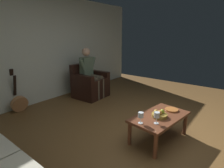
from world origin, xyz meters
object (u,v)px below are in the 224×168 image
at_px(guitar, 19,102).
at_px(wine_glass_near, 157,116).
at_px(armchair, 90,85).
at_px(person_seated, 90,71).
at_px(decorative_dish, 172,110).
at_px(fruit_bowl, 159,114).
at_px(wine_glass_far, 141,116).
at_px(coffee_table, 159,119).

bearing_deg(guitar, wine_glass_near, 100.79).
relative_size(armchair, wine_glass_near, 5.10).
bearing_deg(wine_glass_near, person_seated, -114.84).
xyz_separation_m(guitar, decorative_dish, (-1.15, 2.93, 0.21)).
distance_m(person_seated, fruit_bowl, 2.49).
bearing_deg(wine_glass_far, person_seated, -119.30).
distance_m(person_seated, wine_glass_near, 2.62).
xyz_separation_m(armchair, wine_glass_near, (1.10, 2.41, 0.20)).
relative_size(person_seated, fruit_bowl, 5.46).
bearing_deg(guitar, coffee_table, 106.16).
relative_size(coffee_table, wine_glass_far, 6.35).
relative_size(coffee_table, wine_glass_near, 6.12).
height_order(guitar, fruit_bowl, guitar).
distance_m(guitar, wine_glass_near, 3.00).
distance_m(guitar, wine_glass_far, 2.79).
bearing_deg(wine_glass_far, armchair, -118.96).
bearing_deg(wine_glass_far, fruit_bowl, 160.97).
height_order(armchair, decorative_dish, armchair).
xyz_separation_m(armchair, person_seated, (-0.00, 0.03, 0.37)).
height_order(coffee_table, wine_glass_near, wine_glass_near).
bearing_deg(coffee_table, wine_glass_far, -16.04).
distance_m(coffee_table, decorative_dish, 0.34).
bearing_deg(decorative_dish, fruit_bowl, -9.81).
bearing_deg(fruit_bowl, guitar, -74.64).
xyz_separation_m(guitar, fruit_bowl, (-0.79, 2.87, 0.24)).
bearing_deg(decorative_dish, wine_glass_near, -0.47).
xyz_separation_m(wine_glass_near, decorative_dish, (-0.59, 0.00, -0.11)).
relative_size(wine_glass_near, fruit_bowl, 0.73).
height_order(coffee_table, decorative_dish, decorative_dish).
relative_size(armchair, decorative_dish, 4.10).
distance_m(guitar, decorative_dish, 3.16).
relative_size(coffee_table, decorative_dish, 4.91).
distance_m(armchair, guitar, 1.74).
height_order(guitar, wine_glass_far, guitar).
bearing_deg(fruit_bowl, wine_glass_near, 14.08).
bearing_deg(decorative_dish, guitar, -68.57).
xyz_separation_m(armchair, guitar, (1.66, -0.52, -0.12)).
bearing_deg(coffee_table, fruit_bowl, 12.55).
bearing_deg(coffee_table, armchair, -109.49).
bearing_deg(armchair, person_seated, 90.00).
xyz_separation_m(person_seated, fruit_bowl, (0.87, 2.32, -0.25)).
bearing_deg(guitar, armchair, 162.54).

